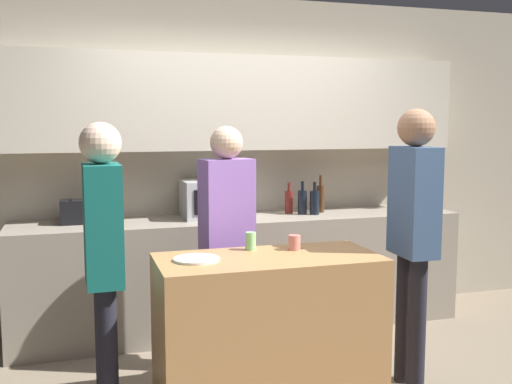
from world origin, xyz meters
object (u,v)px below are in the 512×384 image
Objects in this scene: microwave at (215,199)px; bottle_0 at (289,201)px; bottle_3 at (320,198)px; person_right at (413,223)px; bottle_1 at (302,202)px; person_center at (103,249)px; person_left at (227,227)px; cup_0 at (294,243)px; plate_on_island at (196,259)px; cup_1 at (251,241)px; toaster at (78,212)px; bottle_2 at (315,202)px; potted_plant at (406,186)px.

bottle_0 is (0.64, 0.03, -0.05)m from microwave.
person_right reaches higher than bottle_3.
bottle_1 is at bearing -159.80° from bottle_3.
person_left is at bearing 124.17° from person_center.
bottle_3 is at bearing 0.79° from microwave.
bottle_3 is (0.92, 0.01, -0.03)m from microwave.
cup_0 is (-0.72, -1.29, -0.09)m from bottle_3.
bottle_0 is 0.16× the size of person_center.
cup_0 is at bearing 9.54° from plate_on_island.
person_right is (0.98, -0.24, 0.10)m from cup_1.
toaster is 1.98m from bottle_3.
person_center reaches higher than cup_0.
person_left reaches higher than toaster.
bottle_2 is (0.09, -0.04, -0.00)m from bottle_1.
bottle_3 is at bearing 0.32° from toaster.
person_left reaches higher than cup_0.
bottle_3 is at bearing 47.53° from bottle_2.
potted_plant reaches higher than bottle_1.
potted_plant is 2.16m from cup_1.
bottle_1 is 1.02× the size of bottle_2.
bottle_2 is at bearing 62.27° from cup_0.
person_center reaches higher than microwave.
toaster is 2.45m from person_right.
bottle_0 is 1.41m from cup_1.
bottle_0 is at bearing 176.05° from bottle_3.
cup_0 is at bearing -17.01° from cup_1.
potted_plant is at bearing -1.59° from bottle_0.
bottle_3 is (1.98, 0.01, 0.03)m from toaster.
person_right reaches higher than cup_0.
bottle_1 is 0.17× the size of person_left.
person_left is (0.31, 0.54, 0.08)m from plate_on_island.
toaster is at bearing 134.56° from cup_0.
potted_plant reaches higher than bottle_2.
bottle_2 is at bearing -2.88° from toaster.
microwave reaches higher than toaster.
plate_on_island is at bearing -127.14° from bottle_0.
person_right is at bearing -57.24° from microwave.
potted_plant is 0.82m from bottle_3.
plate_on_island is at bearing -153.82° from cup_1.
bottle_0 is at bearing 2.83° from microwave.
plate_on_island is at bearing -147.40° from potted_plant.
cup_0 is 0.06× the size of person_left.
bottle_3 reaches higher than bottle_2.
cup_1 is 0.37m from person_left.
cup_0 is 1.15m from person_center.
bottle_0 is 1.78m from plate_on_island.
person_center is at bearing -137.45° from bottle_0.
microwave is 0.32× the size of person_left.
person_center is (-1.86, -1.43, -0.03)m from bottle_3.
person_right is at bearing -81.91° from bottle_1.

